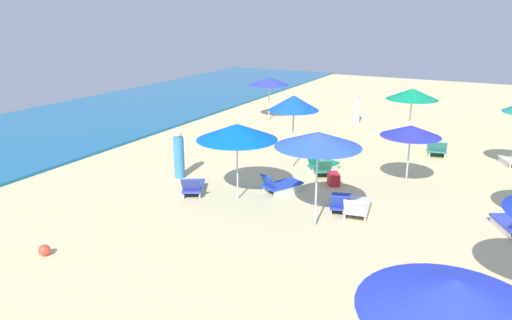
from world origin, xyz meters
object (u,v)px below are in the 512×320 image
Objects in this scene: umbrella_3 at (237,132)px; lounge_chair_5_1 at (322,165)px; lounge_chair_3_0 at (280,185)px; lounge_chair_5_0 at (321,168)px; beachgoer_3 at (179,156)px; umbrella_2 at (412,94)px; lounge_chair_8_0 at (357,207)px; lounge_chair_2_0 at (437,149)px; lounge_chair_8_1 at (341,203)px; umbrella_4 at (411,131)px; umbrella_9 at (455,296)px; beach_ball_2 at (231,137)px; lounge_chair_0_0 at (505,313)px; lounge_chair_3_1 at (193,187)px; lounge_chair_7_1 at (512,224)px; beachgoer_0 at (357,110)px; beach_ball_0 at (44,250)px; umbrella_5 at (294,103)px; umbrella_8 at (318,139)px; cooler_box_1 at (334,179)px; umbrella_6 at (269,81)px.

umbrella_3 is 4.53m from lounge_chair_5_1.
lounge_chair_5_0 reaches higher than lounge_chair_3_0.
beachgoer_3 is at bearing 30.46° from lounge_chair_3_0.
umbrella_2 is 7.99m from lounge_chair_8_0.
lounge_chair_2_0 is 0.90× the size of lounge_chair_8_1.
umbrella_9 is (-10.17, -2.35, 0.43)m from umbrella_4.
lounge_chair_8_0 is 0.91× the size of beachgoer_3.
beach_ball_2 is at bearing 71.71° from umbrella_4.
beach_ball_2 is at bearing -53.93° from lounge_chair_8_1.
umbrella_4 is at bearing -59.94° from lounge_chair_0_0.
lounge_chair_8_1 is at bearing 164.25° from lounge_chair_3_1.
lounge_chair_3_0 is 0.96× the size of lounge_chair_8_0.
lounge_chair_3_1 is 1.03× the size of lounge_chair_7_1.
lounge_chair_2_0 is at bearing -94.58° from lounge_chair_7_1.
lounge_chair_7_1 is 0.98× the size of beachgoer_0.
lounge_chair_0_0 reaches higher than lounge_chair_3_0.
lounge_chair_8_0 is 5.52× the size of beach_ball_0.
umbrella_5 reaches higher than umbrella_8.
lounge_chair_3_0 reaches higher than lounge_chair_5_1.
umbrella_2 is 1.69× the size of lounge_chair_5_0.
umbrella_2 is at bearing -37.69° from umbrella_5.
beach_ball_0 is at bearing 53.54° from lounge_chair_3_1.
lounge_chair_8_0 is 12.32m from beachgoer_0.
umbrella_4 is 4.00× the size of cooler_box_1.
beachgoer_3 is at bearing 73.24° from umbrella_3.
lounge_chair_0_0 is 10.44m from umbrella_5.
umbrella_3 is 0.93× the size of umbrella_8.
umbrella_6 is at bearing -61.62° from lounge_chair_8_0.
umbrella_9 reaches higher than lounge_chair_2_0.
lounge_chair_8_0 is 1.02× the size of lounge_chair_8_1.
umbrella_9 reaches higher than beach_ball_0.
lounge_chair_5_1 is at bearing -49.97° from lounge_chair_7_1.
lounge_chair_5_0 is (-0.31, -1.25, -2.21)m from umbrella_5.
beachgoer_3 is at bearing -12.19° from lounge_chair_8_0.
umbrella_6 is at bearing -69.96° from lounge_chair_8_1.
umbrella_3 is 3.77m from lounge_chair_8_1.
lounge_chair_0_0 is 0.54× the size of umbrella_2.
umbrella_5 is (2.63, 0.71, 2.21)m from lounge_chair_3_0.
umbrella_5 is at bearing 30.28° from umbrella_8.
beachgoer_3 reaches higher than beach_ball_0.
lounge_chair_5_0 is at bearing 18.24° from umbrella_8.
lounge_chair_8_1 is at bearing 90.73° from lounge_chair_5_0.
umbrella_6 is at bearing 49.38° from umbrella_4.
lounge_chair_8_0 is 0.60× the size of umbrella_9.
beachgoer_3 is (-0.27, 3.82, 0.54)m from lounge_chair_3_0.
lounge_chair_7_1 is (-2.18, -6.22, -0.02)m from lounge_chair_5_0.
lounge_chair_2_0 is at bearing -119.04° from lounge_chair_8_1.
umbrella_5 is 1.84× the size of beachgoer_0.
umbrella_8 is (-11.72, -7.15, 0.40)m from umbrella_6.
umbrella_4 reaches higher than cooler_box_1.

